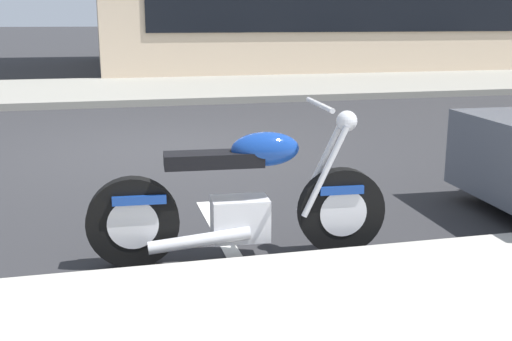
{
  "coord_description": "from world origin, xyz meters",
  "views": [
    {
      "loc": [
        -0.88,
        -8.22,
        1.68
      ],
      "look_at": [
        0.22,
        -3.75,
        0.57
      ],
      "focal_mm": 44.54,
      "sensor_mm": 36.0,
      "label": 1
    }
  ],
  "objects": [
    {
      "name": "ground_plane",
      "position": [
        0.0,
        0.0,
        0.0
      ],
      "size": [
        260.0,
        260.0,
        0.0
      ],
      "primitive_type": "plane",
      "color": "#28282B"
    },
    {
      "name": "parked_motorcycle",
      "position": [
        0.06,
        -4.04,
        0.43
      ],
      "size": [
        2.12,
        0.62,
        1.11
      ],
      "rotation": [
        0.0,
        0.0,
        -0.07
      ],
      "color": "black",
      "rests_on": "ground"
    },
    {
      "name": "parking_stall_stripe",
      "position": [
        0.0,
        -3.65,
        0.0
      ],
      "size": [
        0.12,
        2.2,
        0.01
      ],
      "primitive_type": "cube",
      "color": "silver",
      "rests_on": "ground"
    }
  ]
}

